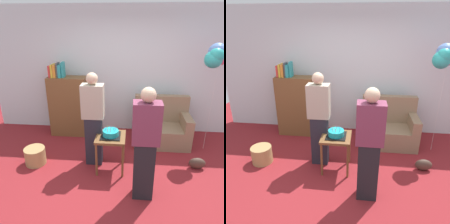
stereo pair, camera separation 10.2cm
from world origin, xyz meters
TOP-DOWN VIEW (x-y plane):
  - ground_plane at (0.00, 0.00)m, footprint 8.00×8.00m
  - wall_back at (0.00, 2.05)m, footprint 6.00×0.10m
  - couch at (0.79, 1.45)m, footprint 1.10×0.70m
  - bookshelf at (-1.20, 1.67)m, footprint 0.80×0.36m
  - side_table at (-0.16, 0.45)m, footprint 0.48×0.48m
  - birthday_cake at (-0.16, 0.45)m, footprint 0.32×0.32m
  - person_blowing_candles at (-0.47, 0.61)m, footprint 0.36×0.22m
  - person_holding_cake at (0.35, -0.14)m, footprint 0.36×0.22m
  - wicker_basket at (-1.51, 0.48)m, footprint 0.36×0.36m
  - handbag at (1.32, 0.58)m, footprint 0.28×0.14m
  - balloon_bunch at (1.59, 1.27)m, footprint 0.43×0.38m

SIDE VIEW (x-z plane):
  - ground_plane at x=0.00m, z-range 0.00..0.00m
  - handbag at x=1.32m, z-range 0.00..0.20m
  - wicker_basket at x=-1.51m, z-range 0.00..0.30m
  - couch at x=0.79m, z-range -0.14..0.82m
  - side_table at x=-0.16m, z-range 0.22..0.84m
  - birthday_cake at x=-0.16m, z-range 0.59..0.76m
  - bookshelf at x=-1.20m, z-range -0.12..1.49m
  - person_blowing_candles at x=-0.47m, z-range 0.02..1.65m
  - person_holding_cake at x=0.35m, z-range 0.02..1.65m
  - wall_back at x=0.00m, z-range 0.00..2.70m
  - balloon_bunch at x=1.59m, z-range 0.80..2.83m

